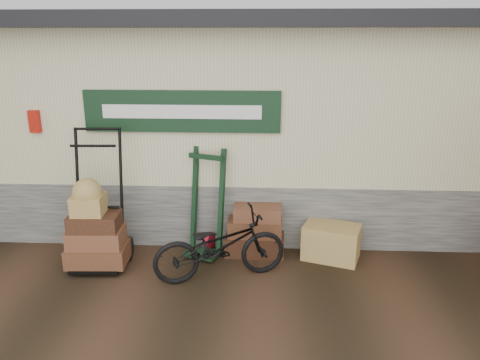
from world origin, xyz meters
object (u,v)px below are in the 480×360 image
green_barrow (206,203)px  bicycle (220,242)px  wicker_hamper (331,242)px  suitcase_stack (255,228)px  porter_trolley (98,197)px

green_barrow → bicycle: 0.79m
green_barrow → wicker_hamper: 1.78m
green_barrow → suitcase_stack: 0.77m
porter_trolley → wicker_hamper: size_ratio=2.50×
porter_trolley → suitcase_stack: (2.03, 0.39, -0.55)m
porter_trolley → suitcase_stack: 2.14m
green_barrow → bicycle: size_ratio=0.89×
suitcase_stack → bicycle: bicycle is taller
porter_trolley → bicycle: (1.61, -0.36, -0.43)m
porter_trolley → green_barrow: 1.41m
suitcase_stack → wicker_hamper: 1.05m
suitcase_stack → green_barrow: bearing=-175.9°
suitcase_stack → bicycle: bearing=-119.0°
porter_trolley → bicycle: bearing=-15.2°
bicycle → wicker_hamper: bearing=-85.2°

